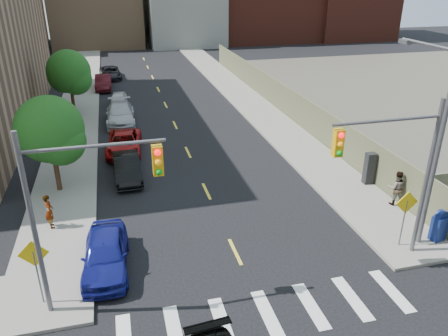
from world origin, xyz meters
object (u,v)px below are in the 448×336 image
parked_car_white (118,99)px  mailbox (439,225)px  parked_car_black (127,168)px  payphone (369,168)px  parked_car_blue (105,253)px  pedestrian_east (396,188)px  parked_car_grey (110,73)px  parked_car_silver (120,114)px  parked_car_red (124,143)px  parked_car_maroon (103,82)px  pedestrian_west (49,211)px

parked_car_white → mailbox: size_ratio=2.36×
parked_car_black → payphone: (13.40, -4.33, 0.36)m
mailbox → parked_car_blue: bearing=160.3°
parked_car_blue → pedestrian_east: bearing=9.8°
pedestrian_east → parked_car_white: bearing=-38.9°
parked_car_grey → pedestrian_east: 37.34m
parked_car_black → mailbox: (13.32, -10.33, 0.17)m
parked_car_blue → parked_car_white: bearing=90.1°
parked_car_black → parked_car_silver: parked_car_silver is taller
mailbox → payphone: size_ratio=0.82×
parked_car_red → mailbox: size_ratio=3.24×
parked_car_silver → mailbox: size_ratio=3.58×
parked_car_silver → parked_car_black: bearing=-88.7°
parked_car_grey → parked_car_maroon: bearing=-103.0°
parked_car_red → parked_car_silver: 6.49m
parked_car_silver → mailbox: bearing=-56.5°
mailbox → payphone: (0.08, 5.99, 0.19)m
pedestrian_west → pedestrian_east: 17.35m
parked_car_silver → parked_car_white: bearing=91.2°
parked_car_red → pedestrian_east: (13.40, -11.20, 0.41)m
pedestrian_west → pedestrian_east: (17.22, -2.06, 0.09)m
parked_car_blue → mailbox: bearing=-3.5°
parked_car_grey → pedestrian_west: pedestrian_west is taller
parked_car_white → pedestrian_west: (-3.82, -20.92, 0.39)m
parked_car_blue → pedestrian_west: pedestrian_west is taller
payphone → pedestrian_east: 2.58m
parked_car_black → parked_car_grey: parked_car_black is taller
mailbox → pedestrian_west: 17.99m
parked_car_blue → pedestrian_east: 14.80m
pedestrian_east → parked_car_grey: bearing=-47.3°
parked_car_black → parked_car_white: parked_car_black is taller
parked_car_grey → mailbox: mailbox is taller
parked_car_white → parked_car_grey: 11.68m
parked_car_grey → pedestrian_west: bearing=-100.3°
parked_car_red → parked_car_white: size_ratio=1.37×
parked_car_black → parked_car_grey: (-0.53, 27.74, -0.04)m
payphone → parked_car_silver: bearing=133.0°
parked_car_white → pedestrian_east: pedestrian_east is taller
parked_car_white → payphone: (13.40, -20.40, 0.47)m
parked_car_silver → parked_car_grey: size_ratio=1.12×
parked_car_blue → mailbox: (14.62, -1.69, 0.12)m
parked_car_maroon → parked_car_white: bearing=-77.3°
parked_car_white → parked_car_grey: bearing=98.2°
parked_car_grey → payphone: payphone is taller
parked_car_silver → parked_car_white: parked_car_silver is taller
parked_car_red → parked_car_silver: parked_car_silver is taller
parked_car_silver → pedestrian_west: pedestrian_west is taller
mailbox → pedestrian_east: pedestrian_east is taller
mailbox → pedestrian_west: pedestrian_west is taller
parked_car_silver → parked_car_white: size_ratio=1.52×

